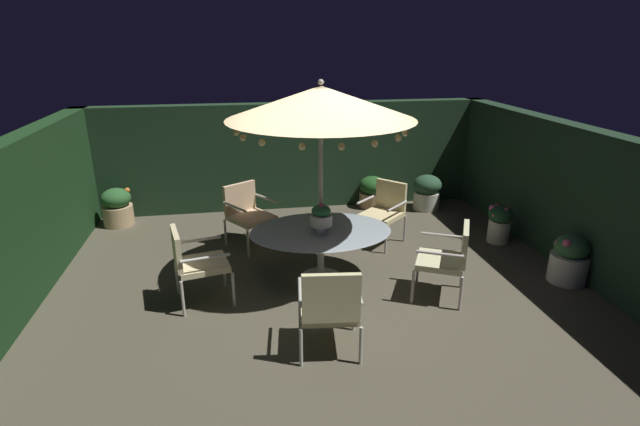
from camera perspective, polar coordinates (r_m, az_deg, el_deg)
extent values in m
cube|color=#4A4435|center=(6.34, 0.13, -8.99)|extent=(7.45, 7.00, 0.02)
cube|color=#1C331E|center=(9.11, -3.55, 6.71)|extent=(7.45, 0.30, 1.95)
cube|color=#183618|center=(6.40, -33.27, -2.46)|extent=(0.30, 7.00, 1.95)
cube|color=#1B2F1F|center=(7.40, 28.56, 1.11)|extent=(0.30, 7.00, 1.95)
cylinder|color=#BAB4AC|center=(6.58, 0.09, -7.59)|extent=(0.56, 0.56, 0.03)
cylinder|color=#BAB4AC|center=(6.44, 0.09, -5.03)|extent=(0.09, 0.09, 0.68)
ellipsoid|color=#99A6AD|center=(6.29, 0.09, -2.11)|extent=(1.84, 1.38, 0.03)
cylinder|color=#BBB4A6|center=(6.14, 0.10, 1.71)|extent=(0.06, 0.06, 2.27)
cone|color=#D2B683|center=(5.88, 0.10, 12.84)|extent=(2.29, 2.29, 0.39)
sphere|color=#BBB4A6|center=(5.85, 0.10, 15.13)|extent=(0.07, 0.07, 0.07)
sphere|color=#F9DB8C|center=(6.22, 9.34, 10.04)|extent=(0.07, 0.07, 0.07)
sphere|color=#F9DB8C|center=(6.52, 7.71, 10.57)|extent=(0.07, 0.07, 0.07)
sphere|color=#F9DB8C|center=(6.75, 5.29, 10.99)|extent=(0.07, 0.07, 0.07)
sphere|color=#F9DB8C|center=(6.91, 1.62, 11.27)|extent=(0.07, 0.07, 0.07)
sphere|color=#F9DB8C|center=(6.91, -1.33, 11.27)|extent=(0.07, 0.07, 0.07)
sphere|color=#F9DB8C|center=(6.80, -4.35, 11.08)|extent=(0.07, 0.07, 0.07)
sphere|color=#F9DB8C|center=(6.51, -7.53, 10.57)|extent=(0.07, 0.07, 0.07)
sphere|color=#F9DB8C|center=(6.24, -9.07, 10.09)|extent=(0.07, 0.07, 0.07)
sphere|color=#F9DB8C|center=(5.80, -9.81, 9.30)|extent=(0.07, 0.07, 0.07)
sphere|color=#F9DB8C|center=(5.47, -9.03, 8.72)|extent=(0.07, 0.07, 0.07)
sphere|color=#F9DB8C|center=(5.18, -6.83, 8.19)|extent=(0.07, 0.07, 0.07)
sphere|color=#F9DB8C|center=(4.96, -2.10, 7.78)|extent=(0.07, 0.07, 0.07)
sphere|color=#F9DB8C|center=(4.96, 2.57, 7.79)|extent=(0.07, 0.07, 0.07)
sphere|color=#F9DB8C|center=(5.14, 6.47, 8.10)|extent=(0.07, 0.07, 0.07)
sphere|color=#F9DB8C|center=(5.46, 9.18, 8.69)|extent=(0.07, 0.07, 0.07)
sphere|color=#F9DB8C|center=(5.77, 9.99, 9.23)|extent=(0.07, 0.07, 0.07)
cylinder|color=beige|center=(6.16, 0.13, -1.90)|extent=(0.13, 0.13, 0.11)
cylinder|color=silver|center=(6.12, 0.13, -0.82)|extent=(0.28, 0.28, 0.14)
ellipsoid|color=#245A37|center=(6.08, 0.13, 0.27)|extent=(0.24, 0.24, 0.15)
sphere|color=#A53575|center=(6.06, 0.13, 0.75)|extent=(0.08, 0.08, 0.08)
cylinder|color=#BBAFA9|center=(6.03, 10.83, -8.56)|extent=(0.04, 0.04, 0.44)
cylinder|color=#BBAFA9|center=(6.54, 11.42, -6.19)|extent=(0.04, 0.04, 0.44)
cylinder|color=#BBAFA9|center=(6.01, 16.22, -9.11)|extent=(0.04, 0.04, 0.44)
cylinder|color=#BBAFA9|center=(6.53, 16.35, -6.69)|extent=(0.04, 0.04, 0.44)
cube|color=beige|center=(6.16, 13.90, -5.50)|extent=(0.75, 0.76, 0.07)
cube|color=beige|center=(6.06, 16.64, -3.55)|extent=(0.30, 0.53, 0.44)
cylinder|color=#BBAFA9|center=(5.80, 13.90, -4.68)|extent=(0.50, 0.27, 0.04)
cylinder|color=#BBAFA9|center=(6.34, 14.24, -2.55)|extent=(0.50, 0.27, 0.04)
cylinder|color=#B5AEAC|center=(7.29, 7.75, -3.18)|extent=(0.04, 0.04, 0.43)
cylinder|color=#B5AEAC|center=(7.55, 4.22, -2.21)|extent=(0.04, 0.04, 0.43)
cylinder|color=#B5AEAC|center=(7.77, 9.93, -1.83)|extent=(0.04, 0.04, 0.43)
cylinder|color=#B5AEAC|center=(8.01, 6.54, -0.96)|extent=(0.04, 0.04, 0.43)
cube|color=beige|center=(7.56, 7.19, -0.27)|extent=(0.78, 0.77, 0.07)
cube|color=beige|center=(7.71, 8.35, 2.12)|extent=(0.39, 0.42, 0.45)
cylinder|color=#B5AEAC|center=(7.37, 9.06, 0.80)|extent=(0.44, 0.40, 0.04)
cylinder|color=#B5AEAC|center=(7.63, 5.52, 1.63)|extent=(0.44, 0.40, 0.04)
cylinder|color=#BCB4A4|center=(7.51, -4.82, -2.37)|extent=(0.04, 0.04, 0.42)
cylinder|color=#BCB4A4|center=(7.19, -8.44, -3.59)|extent=(0.04, 0.04, 0.42)
cylinder|color=#BCB4A4|center=(7.95, -7.53, -1.19)|extent=(0.04, 0.04, 0.42)
cylinder|color=#BCB4A4|center=(7.65, -11.05, -2.27)|extent=(0.04, 0.04, 0.42)
cube|color=#DFBA8D|center=(7.48, -8.05, -0.57)|extent=(0.80, 0.80, 0.07)
cube|color=#DFBA8D|center=(7.62, -9.41, 1.82)|extent=(0.50, 0.36, 0.45)
cylinder|color=#BCB4A4|center=(7.56, -6.35, 1.75)|extent=(0.35, 0.49, 0.04)
cylinder|color=#BCB4A4|center=(7.24, -10.02, 0.72)|extent=(0.35, 0.49, 0.04)
cylinder|color=#B9B4AB|center=(6.43, -11.18, -6.60)|extent=(0.04, 0.04, 0.45)
cylinder|color=#B9B4AB|center=(5.94, -10.12, -8.87)|extent=(0.04, 0.04, 0.45)
cylinder|color=#B9B4AB|center=(6.37, -16.43, -7.34)|extent=(0.04, 0.04, 0.45)
cylinder|color=#B9B4AB|center=(5.88, -15.83, -9.71)|extent=(0.04, 0.04, 0.45)
cube|color=beige|center=(6.03, -13.59, -5.90)|extent=(0.68, 0.65, 0.07)
cube|color=beige|center=(5.90, -16.50, -4.05)|extent=(0.17, 0.53, 0.44)
cylinder|color=#B9B4AB|center=(6.20, -14.14, -3.10)|extent=(0.56, 0.15, 0.04)
cylinder|color=#B9B4AB|center=(5.69, -13.32, -5.17)|extent=(0.56, 0.15, 0.04)
cylinder|color=#B3B5A7|center=(5.41, -2.36, -11.86)|extent=(0.04, 0.04, 0.42)
cylinder|color=#B3B5A7|center=(5.44, 3.97, -11.67)|extent=(0.04, 0.04, 0.42)
cylinder|color=#B3B5A7|center=(4.91, -2.25, -15.53)|extent=(0.04, 0.04, 0.42)
cylinder|color=#B3B5A7|center=(4.95, 4.81, -15.28)|extent=(0.04, 0.04, 0.42)
cube|color=beige|center=(5.03, 1.06, -11.19)|extent=(0.64, 0.64, 0.07)
cube|color=beige|center=(4.64, 1.34, -9.99)|extent=(0.56, 0.13, 0.50)
cylinder|color=#B3B5A7|center=(4.92, -2.38, -9.22)|extent=(0.10, 0.57, 0.04)
cylinder|color=#B3B5A7|center=(4.96, 4.50, -9.02)|extent=(0.10, 0.57, 0.04)
cylinder|color=tan|center=(9.04, -22.60, -0.24)|extent=(0.50, 0.50, 0.35)
ellipsoid|color=#285528|center=(8.94, -22.86, 1.61)|extent=(0.49, 0.49, 0.34)
sphere|color=orange|center=(8.92, -21.71, 2.51)|extent=(0.09, 0.09, 0.09)
sphere|color=#E88742|center=(9.11, -22.23, 2.10)|extent=(0.07, 0.07, 0.07)
sphere|color=orange|center=(9.06, -23.42, 2.09)|extent=(0.09, 0.09, 0.09)
sphere|color=orange|center=(8.90, -23.89, 1.99)|extent=(0.07, 0.07, 0.07)
sphere|color=orange|center=(8.76, -22.66, 1.73)|extent=(0.08, 0.08, 0.08)
cylinder|color=tan|center=(9.30, 6.12, 1.58)|extent=(0.48, 0.48, 0.29)
ellipsoid|color=#1E4A1D|center=(9.22, 6.18, 3.23)|extent=(0.50, 0.50, 0.35)
sphere|color=orange|center=(9.21, 7.18, 3.51)|extent=(0.06, 0.06, 0.06)
sphere|color=orange|center=(9.26, 5.36, 3.84)|extent=(0.11, 0.11, 0.11)
sphere|color=orange|center=(9.06, 5.78, 3.52)|extent=(0.07, 0.07, 0.07)
cylinder|color=beige|center=(8.15, 20.23, -2.00)|extent=(0.33, 0.33, 0.36)
ellipsoid|color=#1C4727|center=(8.06, 20.47, -0.14)|extent=(0.37, 0.37, 0.26)
sphere|color=#DB5967|center=(8.10, 21.07, 0.41)|extent=(0.10, 0.10, 0.10)
sphere|color=#D64474|center=(8.16, 20.06, 0.79)|extent=(0.07, 0.07, 0.07)
sphere|color=#D85A7E|center=(8.06, 19.59, 0.53)|extent=(0.11, 0.11, 0.11)
sphere|color=#EC5662|center=(7.94, 19.79, -0.28)|extent=(0.07, 0.07, 0.07)
sphere|color=#DE4E6B|center=(7.97, 20.98, 0.28)|extent=(0.07, 0.07, 0.07)
cylinder|color=beige|center=(9.33, 12.37, 1.45)|extent=(0.48, 0.48, 0.34)
ellipsoid|color=#26462D|center=(9.24, 12.51, 3.27)|extent=(0.52, 0.52, 0.36)
sphere|color=orange|center=(9.24, 13.37, 3.60)|extent=(0.09, 0.09, 0.09)
sphere|color=orange|center=(9.37, 11.56, 3.74)|extent=(0.10, 0.10, 0.10)
sphere|color=#E77043|center=(9.07, 12.39, 3.13)|extent=(0.09, 0.09, 0.09)
cylinder|color=beige|center=(7.23, 27.09, -5.78)|extent=(0.48, 0.48, 0.38)
ellipsoid|color=#35643A|center=(7.11, 27.48, -3.53)|extent=(0.43, 0.43, 0.30)
sphere|color=#E75769|center=(7.20, 28.41, -2.98)|extent=(0.10, 0.10, 0.10)
sphere|color=#E04F7B|center=(7.21, 27.43, -3.20)|extent=(0.09, 0.09, 0.09)
sphere|color=#E44565|center=(7.06, 26.14, -3.22)|extent=(0.08, 0.08, 0.08)
sphere|color=#DC5A7C|center=(6.94, 27.03, -3.20)|extent=(0.11, 0.11, 0.11)
sphere|color=#EC5B78|center=(7.04, 28.21, -3.25)|extent=(0.10, 0.10, 0.10)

